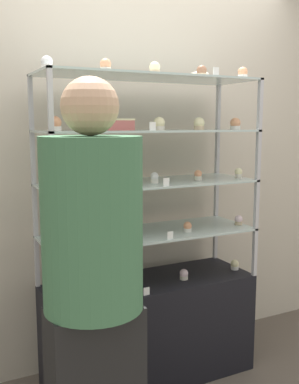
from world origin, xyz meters
The scene contains 38 objects.
ground_plane centered at (0.00, 0.00, 0.00)m, with size 20.00×20.00×0.00m, color brown.
back_wall centered at (0.00, 0.37, 1.30)m, with size 8.00×0.05×2.60m.
display_base centered at (0.00, 0.00, 0.31)m, with size 1.26×0.44×0.62m.
display_riser_lower centered at (0.00, 0.00, 0.90)m, with size 1.26×0.44×0.30m.
display_riser_middle centered at (0.00, 0.00, 1.20)m, with size 1.26×0.44×0.30m.
display_riser_upper centered at (0.00, 0.00, 1.49)m, with size 1.26×0.44×0.30m.
display_riser_top centered at (0.00, 0.00, 1.79)m, with size 1.26×0.44×0.30m.
layer_cake_centerpiece centered at (-0.14, 0.07, 1.27)m, with size 0.20×0.20×0.11m.
sheet_cake_frosted centered at (-0.24, -0.02, 1.54)m, with size 0.23×0.14×0.06m.
cupcake_0 centered at (-0.57, -0.10, 0.65)m, with size 0.05×0.05×0.06m.
cupcake_1 centered at (-0.19, -0.09, 0.65)m, with size 0.05×0.05×0.06m.
cupcake_2 centered at (0.20, -0.07, 0.65)m, with size 0.05×0.05×0.06m.
cupcake_3 centered at (0.58, -0.06, 0.65)m, with size 0.05×0.05×0.06m.
price_tag_0 centered at (-0.12, -0.20, 0.64)m, with size 0.04×0.00×0.04m.
cupcake_4 centered at (-0.57, -0.10, 0.95)m, with size 0.05×0.05×0.06m.
cupcake_5 centered at (-0.18, -0.08, 0.95)m, with size 0.05×0.05×0.06m.
cupcake_6 centered at (0.20, -0.10, 0.95)m, with size 0.05×0.05×0.06m.
cupcake_7 centered at (0.59, -0.08, 0.95)m, with size 0.05×0.05×0.06m.
price_tag_1 centered at (0.03, -0.20, 0.94)m, with size 0.04×0.00×0.04m.
cupcake_8 centered at (-0.57, -0.06, 1.24)m, with size 0.05×0.05×0.06m.
cupcake_9 centered at (-0.30, -0.04, 1.24)m, with size 0.05×0.05×0.06m.
cupcake_10 centered at (0.00, -0.06, 1.24)m, with size 0.05×0.05×0.06m.
cupcake_11 centered at (0.29, -0.06, 1.24)m, with size 0.05×0.05×0.06m.
cupcake_12 centered at (0.58, -0.08, 1.24)m, with size 0.05×0.05×0.06m.
price_tag_2 centered at (0.00, -0.20, 1.24)m, with size 0.04×0.00×0.04m.
cupcake_13 centered at (-0.57, -0.11, 1.55)m, with size 0.06×0.06×0.07m.
cupcake_14 centered at (0.01, -0.09, 1.55)m, with size 0.06×0.06×0.07m.
cupcake_15 centered at (0.28, -0.09, 1.55)m, with size 0.06×0.06×0.07m.
cupcake_16 centered at (0.56, -0.05, 1.55)m, with size 0.06×0.06×0.07m.
price_tag_3 centered at (-0.08, -0.20, 1.53)m, with size 0.04×0.00×0.04m.
cupcake_17 centered at (-0.58, -0.03, 1.84)m, with size 0.06×0.06×0.07m.
cupcake_18 centered at (-0.29, -0.08, 1.84)m, with size 0.06×0.06×0.07m.
cupcake_19 centered at (-0.01, -0.09, 1.84)m, with size 0.06×0.06×0.07m.
cupcake_20 centered at (0.30, -0.07, 1.84)m, with size 0.06×0.06×0.07m.
cupcake_21 centered at (0.56, -0.12, 1.84)m, with size 0.06×0.06×0.07m.
price_tag_4 centered at (0.31, -0.20, 1.83)m, with size 0.04×0.00×0.04m.
donut_glazed centered at (0.32, -0.02, 1.83)m, with size 0.12×0.12×0.03m.
customer_figure centered at (-0.58, -0.64, 0.92)m, with size 0.40×0.40×1.73m.
Camera 1 is at (-1.16, -2.30, 1.55)m, focal length 42.00 mm.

